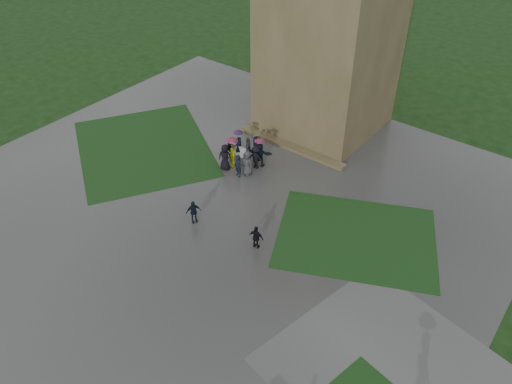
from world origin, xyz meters
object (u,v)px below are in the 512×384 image
Objects in this scene: tower at (333,8)px; pedestrian_near at (256,237)px; bench at (239,153)px; pedestrian_mid at (193,212)px.

pedestrian_near is at bearing -72.72° from tower.
bench is (-2.06, -7.86, -8.49)m from tower.
pedestrian_mid reaches higher than bench.
tower is at bearing 29.84° from pedestrian_mid.
bench is at bearing -104.70° from tower.
tower is 11.77× the size of pedestrian_mid.
tower is 11.76m from bench.
tower reaches higher than pedestrian_mid.
pedestrian_mid is at bearing -89.60° from tower.
pedestrian_mid is (0.10, -14.73, -8.22)m from tower.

